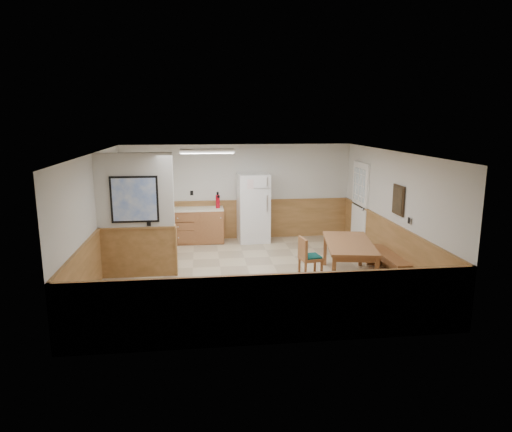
{
  "coord_description": "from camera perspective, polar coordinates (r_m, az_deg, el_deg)",
  "views": [
    {
      "loc": [
        -0.95,
        -8.89,
        3.13
      ],
      "look_at": [
        0.18,
        0.4,
        1.15
      ],
      "focal_mm": 32.0,
      "sensor_mm": 36.0,
      "label": 1
    }
  ],
  "objects": [
    {
      "name": "kitchen_counter",
      "position": [
        11.87,
        -7.99,
        -1.13
      ],
      "size": [
        2.2,
        0.61,
        1.0
      ],
      "color": "brown",
      "rests_on": "ground"
    },
    {
      "name": "fire_extinguisher",
      "position": [
        11.72,
        -4.8,
        1.88
      ],
      "size": [
        0.14,
        0.14,
        0.42
      ],
      "rotation": [
        0.0,
        0.0,
        -0.39
      ],
      "color": "#AC0918",
      "rests_on": "kitchen_counter"
    },
    {
      "name": "left_wall",
      "position": [
        9.31,
        -19.49,
        -0.37
      ],
      "size": [
        0.02,
        6.0,
        2.5
      ],
      "primitive_type": "cube",
      "color": "silver",
      "rests_on": "ground"
    },
    {
      "name": "back_wall",
      "position": [
        12.07,
        -2.33,
        3.01
      ],
      "size": [
        6.0,
        0.02,
        2.5
      ],
      "primitive_type": "cube",
      "color": "silver",
      "rests_on": "ground"
    },
    {
      "name": "dining_bench",
      "position": [
        9.7,
        16.21,
        -5.22
      ],
      "size": [
        0.37,
        1.54,
        0.45
      ],
      "rotation": [
        0.0,
        0.0,
        0.03
      ],
      "color": "#925C35",
      "rests_on": "ground"
    },
    {
      "name": "partition_wall",
      "position": [
        9.37,
        -14.75,
        -0.11
      ],
      "size": [
        1.5,
        0.2,
        2.5
      ],
      "color": "silver",
      "rests_on": "ground"
    },
    {
      "name": "refrigerator",
      "position": [
        11.81,
        -0.34,
        1.02
      ],
      "size": [
        0.82,
        0.75,
        1.77
      ],
      "rotation": [
        0.0,
        0.0,
        0.06
      ],
      "color": "white",
      "rests_on": "ground"
    },
    {
      "name": "wainscot_left",
      "position": [
        9.49,
        -19.06,
        -4.79
      ],
      "size": [
        0.04,
        6.0,
        1.0
      ],
      "primitive_type": "cube",
      "color": "#AD7A45",
      "rests_on": "ground"
    },
    {
      "name": "wainscot_right",
      "position": [
        10.07,
        16.36,
        -3.67
      ],
      "size": [
        0.04,
        6.0,
        1.0
      ],
      "primitive_type": "cube",
      "color": "#AD7A45",
      "rests_on": "ground"
    },
    {
      "name": "ground",
      "position": [
        9.47,
        -0.79,
        -7.32
      ],
      "size": [
        6.0,
        6.0,
        0.0
      ],
      "primitive_type": "plane",
      "color": "tan",
      "rests_on": "ground"
    },
    {
      "name": "exterior_door",
      "position": [
        11.66,
        12.81,
        1.41
      ],
      "size": [
        0.07,
        1.02,
        2.15
      ],
      "color": "white",
      "rests_on": "ground"
    },
    {
      "name": "kitchen_window",
      "position": [
        12.02,
        -12.39,
        4.15
      ],
      "size": [
        0.8,
        0.04,
        1.0
      ],
      "color": "white",
      "rests_on": "back_wall"
    },
    {
      "name": "right_wall",
      "position": [
        9.9,
        16.72,
        0.52
      ],
      "size": [
        0.02,
        6.0,
        2.5
      ],
      "primitive_type": "cube",
      "color": "silver",
      "rests_on": "ground"
    },
    {
      "name": "soap_bottle",
      "position": [
        11.82,
        -12.91,
        1.34
      ],
      "size": [
        0.08,
        0.08,
        0.22
      ],
      "primitive_type": "cylinder",
      "rotation": [
        0.0,
        0.0,
        -0.11
      ],
      "color": "#1A922D",
      "rests_on": "kitchen_counter"
    },
    {
      "name": "wainscot_back",
      "position": [
        12.19,
        -2.29,
        -0.49
      ],
      "size": [
        6.0,
        0.04,
        1.0
      ],
      "primitive_type": "cube",
      "color": "#AD7A45",
      "rests_on": "ground"
    },
    {
      "name": "wall_painting",
      "position": [
        9.57,
        17.35,
        1.93
      ],
      "size": [
        0.04,
        0.5,
        0.6
      ],
      "color": "#312313",
      "rests_on": "right_wall"
    },
    {
      "name": "dining_chair",
      "position": [
        9.13,
        6.37,
        -4.86
      ],
      "size": [
        0.6,
        0.46,
        0.85
      ],
      "rotation": [
        0.0,
        0.0,
        0.16
      ],
      "color": "#925C35",
      "rests_on": "ground"
    },
    {
      "name": "dining_table",
      "position": [
        9.25,
        11.56,
        -3.77
      ],
      "size": [
        1.19,
        1.91,
        0.75
      ],
      "rotation": [
        0.0,
        0.0,
        -0.17
      ],
      "color": "#925C35",
      "rests_on": "ground"
    },
    {
      "name": "fluorescent_fixture",
      "position": [
        10.21,
        -6.13,
        8.07
      ],
      "size": [
        1.2,
        0.3,
        0.09
      ],
      "color": "white",
      "rests_on": "ceiling"
    },
    {
      "name": "ceiling",
      "position": [
        8.96,
        -0.83,
        7.95
      ],
      "size": [
        6.0,
        6.0,
        0.02
      ],
      "primitive_type": "cube",
      "color": "silver",
      "rests_on": "back_wall"
    }
  ]
}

